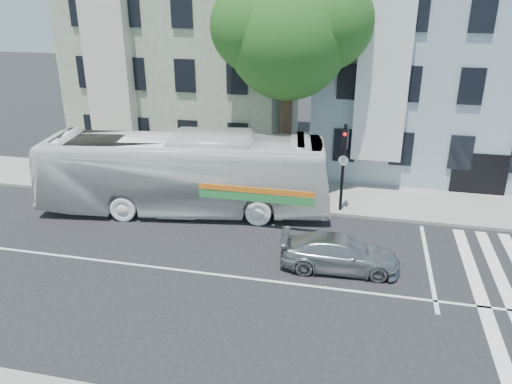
% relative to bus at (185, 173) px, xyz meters
% --- Properties ---
extents(ground, '(120.00, 120.00, 0.00)m').
position_rel_bus_xyz_m(ground, '(4.07, -5.20, -1.82)').
color(ground, black).
rests_on(ground, ground).
extents(sidewalk_far, '(80.00, 4.00, 0.15)m').
position_rel_bus_xyz_m(sidewalk_far, '(4.07, 2.80, -1.75)').
color(sidewalk_far, gray).
rests_on(sidewalk_far, ground).
extents(building_left, '(12.00, 10.00, 11.00)m').
position_rel_bus_xyz_m(building_left, '(-2.93, 9.80, 3.68)').
color(building_left, gray).
rests_on(building_left, ground).
extents(building_right, '(12.00, 10.00, 11.00)m').
position_rel_bus_xyz_m(building_right, '(11.07, 9.80, 3.68)').
color(building_right, '#9DB0BB').
rests_on(building_right, ground).
extents(street_tree, '(7.30, 5.90, 11.10)m').
position_rel_bus_xyz_m(street_tree, '(4.13, 3.54, 6.01)').
color(street_tree, '#2D2116').
rests_on(street_tree, ground).
extents(bus, '(4.99, 13.40, 3.65)m').
position_rel_bus_xyz_m(bus, '(0.00, 0.00, 0.00)').
color(bus, white).
rests_on(bus, ground).
extents(sedan, '(1.99, 4.42, 1.26)m').
position_rel_bus_xyz_m(sedan, '(7.30, -3.76, -1.20)').
color(sedan, '#A2A6A9').
rests_on(sedan, ground).
extents(hedge, '(8.36, 3.35, 0.70)m').
position_rel_bus_xyz_m(hedge, '(1.66, 1.60, -1.32)').
color(hedge, '#24531A').
rests_on(hedge, sidewalk_far).
extents(traffic_signal, '(0.43, 0.53, 4.17)m').
position_rel_bus_xyz_m(traffic_signal, '(7.01, 1.15, 0.87)').
color(traffic_signal, black).
rests_on(traffic_signal, ground).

